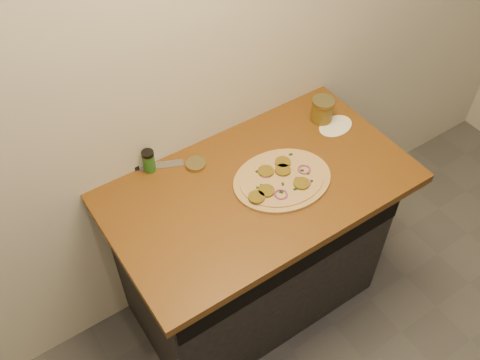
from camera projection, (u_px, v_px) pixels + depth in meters
cabinet at (252, 248)px, 2.44m from camera, size 1.10×0.60×0.86m
countertop at (259, 187)px, 2.09m from camera, size 1.20×0.70×0.04m
pizza at (282, 179)px, 2.07m from camera, size 0.43×0.43×0.03m
chefs_knife at (142, 167)px, 2.13m from camera, size 0.27×0.14×0.02m
mason_jar_lid at (196, 164)px, 2.13m from camera, size 0.10×0.10×0.02m
salsa_jar at (322, 110)px, 2.29m from camera, size 0.10×0.10×0.11m
spice_shaker at (149, 161)px, 2.09m from camera, size 0.05×0.05×0.10m
flour_spill at (335, 126)px, 2.30m from camera, size 0.19×0.19×0.00m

